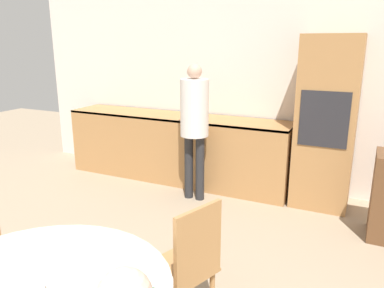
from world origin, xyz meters
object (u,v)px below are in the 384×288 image
at_px(chair_far_right, 188,264).
at_px(bowl_near, 104,279).
at_px(person_standing, 194,118).
at_px(oven_unit, 326,123).

height_order(chair_far_right, bowl_near, chair_far_right).
bearing_deg(chair_far_right, bowl_near, 8.03).
bearing_deg(chair_far_right, person_standing, -136.21).
xyz_separation_m(person_standing, bowl_near, (0.77, -2.66, -0.25)).
xyz_separation_m(chair_far_right, bowl_near, (-0.13, -0.64, 0.25)).
xyz_separation_m(oven_unit, person_standing, (-1.41, -0.51, 0.04)).
distance_m(chair_far_right, bowl_near, 0.70).
bearing_deg(oven_unit, bowl_near, -101.43).
bearing_deg(bowl_near, person_standing, 106.09).
bearing_deg(oven_unit, person_standing, -160.02).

